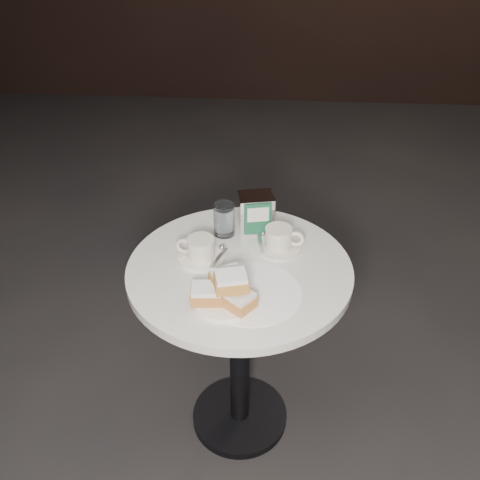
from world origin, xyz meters
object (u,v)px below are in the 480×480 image
(water_glass_left, at_px, (224,220))
(napkin_dispenser, at_px, (256,213))
(coffee_cup_left, at_px, (201,250))
(cafe_table, at_px, (240,314))
(water_glass_right, at_px, (264,215))
(beignet_plate, at_px, (225,291))
(coffee_cup_right, at_px, (279,240))

(water_glass_left, xyz_separation_m, napkin_dispenser, (0.10, 0.03, 0.01))
(napkin_dispenser, bearing_deg, coffee_cup_left, -143.68)
(cafe_table, relative_size, water_glass_right, 6.18)
(beignet_plate, distance_m, napkin_dispenser, 0.39)
(coffee_cup_left, relative_size, napkin_dispenser, 1.23)
(napkin_dispenser, bearing_deg, coffee_cup_right, -64.64)
(water_glass_right, bearing_deg, beignet_plate, -103.92)
(water_glass_right, height_order, napkin_dispenser, napkin_dispenser)
(beignet_plate, relative_size, coffee_cup_left, 1.33)
(cafe_table, bearing_deg, coffee_cup_right, 41.03)
(coffee_cup_right, relative_size, water_glass_left, 1.46)
(coffee_cup_left, height_order, water_glass_right, water_glass_right)
(beignet_plate, height_order, coffee_cup_right, beignet_plate)
(beignet_plate, height_order, coffee_cup_left, beignet_plate)
(water_glass_left, bearing_deg, cafe_table, -70.01)
(cafe_table, distance_m, beignet_plate, 0.30)
(coffee_cup_right, xyz_separation_m, napkin_dispenser, (-0.08, 0.11, 0.03))
(beignet_plate, xyz_separation_m, napkin_dispenser, (0.07, 0.38, 0.02))
(beignet_plate, height_order, napkin_dispenser, napkin_dispenser)
(water_glass_right, bearing_deg, coffee_cup_right, -65.19)
(cafe_table, height_order, coffee_cup_left, coffee_cup_left)
(coffee_cup_right, xyz_separation_m, water_glass_left, (-0.18, 0.07, 0.02))
(coffee_cup_left, distance_m, water_glass_left, 0.16)
(beignet_plate, xyz_separation_m, coffee_cup_left, (-0.10, 0.20, -0.01))
(napkin_dispenser, bearing_deg, beignet_plate, -111.48)
(coffee_cup_left, height_order, water_glass_left, water_glass_left)
(coffee_cup_right, relative_size, water_glass_right, 1.37)
(water_glass_left, height_order, napkin_dispenser, napkin_dispenser)
(beignet_plate, bearing_deg, coffee_cup_left, 115.50)
(beignet_plate, relative_size, water_glass_right, 1.79)
(water_glass_left, distance_m, napkin_dispenser, 0.11)
(beignet_plate, relative_size, water_glass_left, 1.91)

